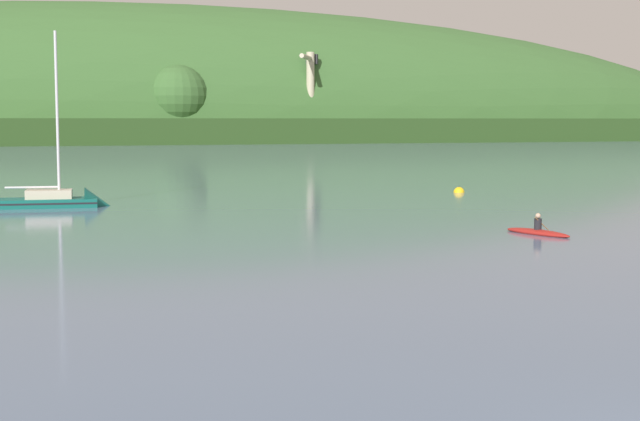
# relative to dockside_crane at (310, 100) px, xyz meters

# --- Properties ---
(far_shoreline_hill) EXTENTS (401.76, 72.17, 63.59)m
(far_shoreline_hill) POSITION_rel_dockside_crane_xyz_m (-29.36, 26.52, -9.05)
(far_shoreline_hill) COLOR #27431B
(far_shoreline_hill) RESTS_ON ground
(dockside_crane) EXTENTS (7.61, 11.90, 19.47)m
(dockside_crane) POSITION_rel_dockside_crane_xyz_m (0.00, 0.00, 0.00)
(dockside_crane) COLOR #4C4C51
(dockside_crane) RESTS_ON ground
(sailboat_midwater_white) EXTENTS (6.46, 2.80, 10.90)m
(sailboat_midwater_white) POSITION_rel_dockside_crane_xyz_m (-59.05, -141.28, -9.13)
(sailboat_midwater_white) COLOR #0F564C
(sailboat_midwater_white) RESTS_ON ground
(canoe_with_paddler) EXTENTS (1.78, 3.49, 1.02)m
(canoe_with_paddler) POSITION_rel_dockside_crane_xyz_m (-40.30, -160.94, -9.17)
(canoe_with_paddler) COLOR maroon
(canoe_with_paddler) RESTS_ON ground
(mooring_buoy_foreground) EXTENTS (0.74, 0.74, 0.82)m
(mooring_buoy_foreground) POSITION_rel_dockside_crane_xyz_m (-32.96, -138.62, -9.27)
(mooring_buoy_foreground) COLOR yellow
(mooring_buoy_foreground) RESTS_ON ground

